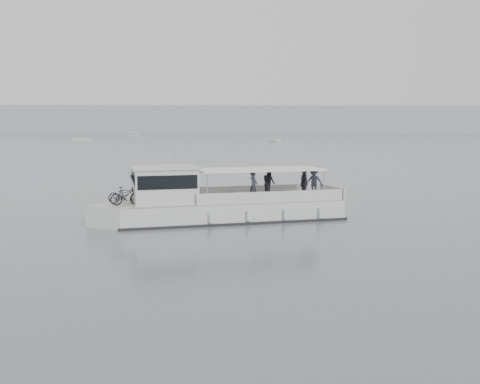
{
  "coord_description": "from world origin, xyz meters",
  "views": [
    {
      "loc": [
        1.85,
        -27.07,
        5.14
      ],
      "look_at": [
        3.16,
        2.58,
        1.6
      ],
      "focal_mm": 40.0,
      "sensor_mm": 36.0,
      "label": 1
    }
  ],
  "objects": [
    {
      "name": "headland",
      "position": [
        0.0,
        560.0,
        14.0
      ],
      "size": [
        1400.0,
        90.0,
        28.0
      ],
      "primitive_type": "cube",
      "color": "#939EA8",
      "rests_on": "ground"
    },
    {
      "name": "moored_fleet",
      "position": [
        -44.72,
        218.04,
        0.36
      ],
      "size": [
        419.42,
        366.82,
        10.69
      ],
      "color": "silver",
      "rests_on": "ground"
    },
    {
      "name": "tour_boat",
      "position": [
        1.46,
        2.3,
        0.98
      ],
      "size": [
        14.22,
        6.17,
        5.95
      ],
      "rotation": [
        0.0,
        0.0,
        0.23
      ],
      "color": "silver",
      "rests_on": "ground"
    },
    {
      "name": "ground",
      "position": [
        0.0,
        0.0,
        0.0
      ],
      "size": [
        1400.0,
        1400.0,
        0.0
      ],
      "primitive_type": "plane",
      "color": "slate",
      "rests_on": "ground"
    }
  ]
}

